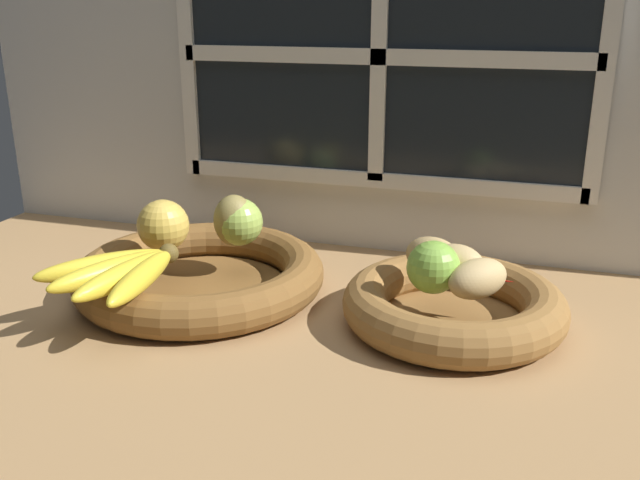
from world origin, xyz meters
The scene contains 13 objects.
ground_plane centered at (0.00, 0.00, -1.50)cm, with size 140.00×90.00×3.00cm, color #9E774C.
back_wall centered at (0.00, 29.77, 27.88)cm, with size 140.00×4.60×55.00cm.
fruit_bowl_left centered at (-19.28, 3.32, 2.60)cm, with size 34.74×34.74×5.57cm.
fruit_bowl_right centered at (15.91, 3.32, 2.62)cm, with size 28.00×28.00×5.57cm.
apple_golden_left centered at (-24.86, 3.81, 9.20)cm, with size 7.26×7.26×7.26cm, color gold.
apple_green_back centered at (-15.66, 9.05, 9.01)cm, with size 6.88×6.88×6.88cm, color #99B74C.
pear_brown centered at (-16.19, 8.60, 9.31)cm, with size 5.87×5.54×7.48cm, color olive.
banana_bunch_front centered at (-23.83, -8.62, 7.06)cm, with size 16.02×18.60×2.99cm.
potato_large centered at (15.91, 3.32, 8.16)cm, with size 7.07×4.81×5.19cm, color tan.
potato_small centered at (18.83, 0.41, 7.96)cm, with size 8.32×4.76×4.78cm, color tan.
potato_oblong centered at (12.63, 5.87, 8.04)cm, with size 7.31×4.72×4.95cm, color tan.
lime_near centered at (13.55, -0.21, 8.78)cm, with size 6.42×6.42×6.42cm, color #7AAD3D.
chili_pepper centered at (17.95, 3.59, 6.60)cm, with size 2.07×2.07×10.17cm, color red.
Camera 1 is at (23.96, -78.03, 38.74)cm, focal length 39.09 mm.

